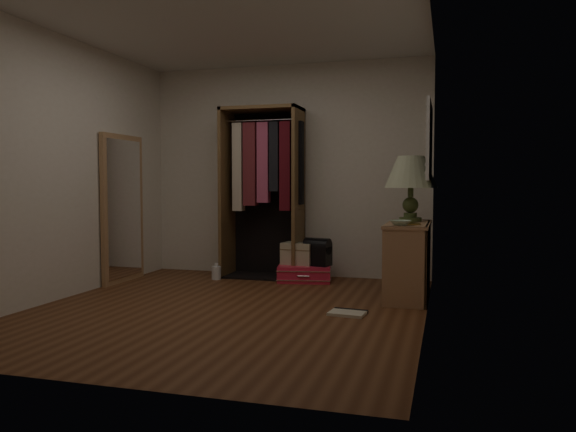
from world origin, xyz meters
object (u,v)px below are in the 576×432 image
object	(u,v)px
console_bookshelf	(408,258)
train_case	(299,253)
open_wardrobe	(265,178)
white_jug	(216,273)
black_bag	(317,251)
table_lamp	(411,174)
pink_suitcase	(304,273)
floor_mirror	(123,209)

from	to	relation	value
console_bookshelf	train_case	world-z (taller)	console_bookshelf
open_wardrobe	white_jug	xyz separation A→B (m)	(-0.50, -0.34, -1.12)
black_bag	table_lamp	distance (m)	1.44
console_bookshelf	pink_suitcase	distance (m)	1.38
table_lamp	white_jug	xyz separation A→B (m)	(-2.26, 0.18, -1.16)
floor_mirror	table_lamp	xyz separation A→B (m)	(3.24, 0.24, 0.39)
pink_suitcase	black_bag	distance (m)	0.30
pink_suitcase	open_wardrobe	bearing A→B (deg)	151.71
floor_mirror	pink_suitcase	distance (m)	2.24
console_bookshelf	table_lamp	distance (m)	0.88
train_case	white_jug	bearing A→B (deg)	-158.81
console_bookshelf	open_wardrobe	bearing A→B (deg)	157.49
train_case	table_lamp	bearing A→B (deg)	-8.48
pink_suitcase	white_jug	distance (m)	1.05
table_lamp	train_case	bearing A→B (deg)	163.04
open_wardrobe	console_bookshelf	bearing A→B (deg)	-22.51
floor_mirror	train_case	distance (m)	2.11
console_bookshelf	black_bag	world-z (taller)	console_bookshelf
black_bag	floor_mirror	bearing A→B (deg)	-151.64
train_case	open_wardrobe	bearing A→B (deg)	172.85
train_case	table_lamp	distance (m)	1.65
pink_suitcase	white_jug	xyz separation A→B (m)	(-1.04, -0.17, -0.01)
black_bag	table_lamp	xyz separation A→B (m)	(1.07, -0.36, 0.89)
open_wardrobe	table_lamp	world-z (taller)	open_wardrobe
floor_mirror	table_lamp	world-z (taller)	floor_mirror
open_wardrobe	train_case	xyz separation A→B (m)	(0.46, -0.13, -0.89)
open_wardrobe	pink_suitcase	xyz separation A→B (m)	(0.54, -0.17, -1.11)
table_lamp	console_bookshelf	bearing A→B (deg)	-91.24
floor_mirror	table_lamp	distance (m)	3.28
pink_suitcase	white_jug	world-z (taller)	white_jug
table_lamp	white_jug	distance (m)	2.55
console_bookshelf	train_case	size ratio (longest dim) A/B	2.71
white_jug	table_lamp	bearing A→B (deg)	-4.59
pink_suitcase	floor_mirror	bearing A→B (deg)	-174.24
floor_mirror	train_case	xyz separation A→B (m)	(1.94, 0.64, -0.53)
floor_mirror	open_wardrobe	bearing A→B (deg)	27.41
open_wardrobe	black_bag	distance (m)	1.11
open_wardrobe	table_lamp	distance (m)	1.84
floor_mirror	train_case	bearing A→B (deg)	18.30
open_wardrobe	train_case	bearing A→B (deg)	-15.63
floor_mirror	table_lamp	size ratio (longest dim) A/B	2.52
floor_mirror	black_bag	world-z (taller)	floor_mirror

